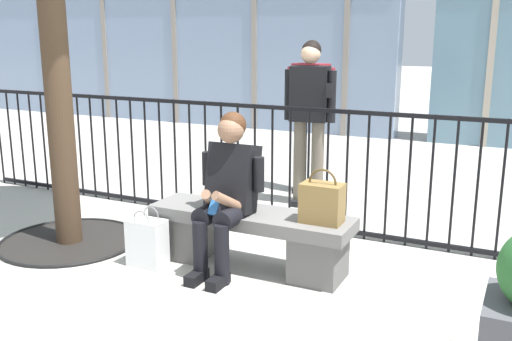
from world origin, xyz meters
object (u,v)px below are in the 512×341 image
at_px(shopping_bag, 147,242).
at_px(bystander_further_back, 310,105).
at_px(stone_bench, 250,233).
at_px(bystander_at_railing, 309,111).
at_px(seated_person_with_phone, 227,188).
at_px(handbag_on_bench, 322,202).

distance_m(shopping_bag, bystander_further_back, 2.72).
height_order(stone_bench, shopping_bag, shopping_bag).
bearing_deg(stone_bench, bystander_at_railing, 96.48).
bearing_deg(shopping_bag, bystander_at_railing, 75.79).
distance_m(seated_person_with_phone, bystander_at_railing, 1.92).
bearing_deg(bystander_at_railing, bystander_further_back, 110.02).
height_order(handbag_on_bench, bystander_further_back, bystander_further_back).
height_order(shopping_bag, bystander_further_back, bystander_further_back).
xyz_separation_m(seated_person_with_phone, bystander_further_back, (-0.25, 2.37, 0.35)).
bearing_deg(seated_person_with_phone, bystander_at_railing, 92.15).
bearing_deg(shopping_bag, bystander_further_back, 82.16).
relative_size(stone_bench, seated_person_with_phone, 1.32).
distance_m(bystander_at_railing, bystander_further_back, 0.51).
height_order(stone_bench, bystander_further_back, bystander_further_back).
bearing_deg(seated_person_with_phone, shopping_bag, -160.77).
relative_size(stone_bench, handbag_on_bench, 4.02).
relative_size(stone_bench, bystander_further_back, 0.94).
xyz_separation_m(stone_bench, bystander_further_back, (-0.38, 2.24, 0.73)).
relative_size(stone_bench, shopping_bag, 3.43).
bearing_deg(bystander_further_back, bystander_at_railing, -69.98).
distance_m(handbag_on_bench, bystander_at_railing, 1.97).
distance_m(seated_person_with_phone, bystander_further_back, 2.41).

